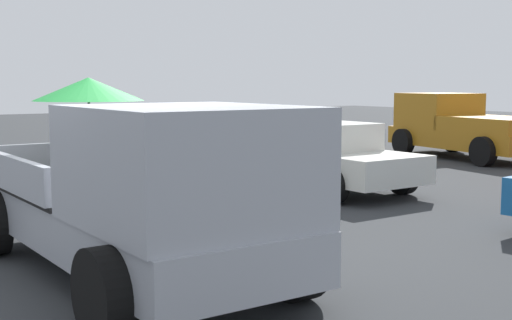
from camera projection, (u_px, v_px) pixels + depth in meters
ground_plane at (127, 275)px, 7.60m from camera, size 80.00×80.00×0.00m
pickup_truck_main at (143, 193)px, 7.14m from camera, size 5.06×2.27×2.17m
pickup_truck_red at (462, 127)px, 19.30m from camera, size 5.01×2.71×1.80m
parked_sedan_near at (319, 152)px, 13.59m from camera, size 4.32×2.03×1.33m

